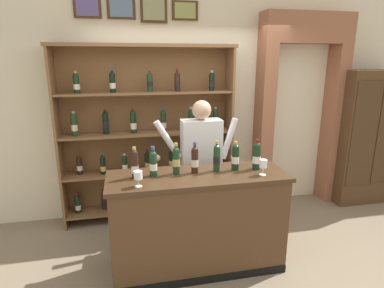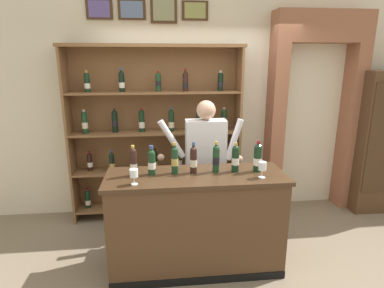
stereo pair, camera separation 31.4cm
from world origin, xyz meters
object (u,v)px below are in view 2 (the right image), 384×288
at_px(tasting_bottle_rosso, 235,158).
at_px(wine_glass_center, 134,174).
at_px(tasting_bottle_bianco, 216,158).
at_px(tasting_bottle_prosecco, 152,162).
at_px(tasting_bottle_grappa, 175,159).
at_px(tasting_counter, 196,222).
at_px(shopkeeper, 205,154).
at_px(wine_glass_left, 262,167).
at_px(tasting_bottle_brunello, 194,159).
at_px(tasting_bottle_vin_santo, 133,162).
at_px(wine_shelf, 156,131).
at_px(tasting_bottle_chianti, 258,157).

bearing_deg(tasting_bottle_rosso, wine_glass_center, -166.34).
bearing_deg(wine_glass_center, tasting_bottle_bianco, 17.61).
distance_m(tasting_bottle_prosecco, tasting_bottle_bianco, 0.62).
relative_size(tasting_bottle_grappa, wine_glass_center, 2.15).
bearing_deg(tasting_bottle_bianco, wine_glass_center, -162.39).
xyz_separation_m(tasting_counter, wine_glass_center, (-0.57, -0.19, 0.61)).
bearing_deg(tasting_counter, shopkeeper, 73.64).
bearing_deg(shopkeeper, wine_glass_left, -61.51).
bearing_deg(tasting_bottle_rosso, tasting_bottle_brunello, 179.32).
bearing_deg(tasting_bottle_vin_santo, wine_glass_center, -85.54).
bearing_deg(tasting_bottle_bianco, wine_shelf, 116.49).
xyz_separation_m(tasting_bottle_vin_santo, tasting_bottle_prosecco, (0.17, 0.01, -0.01)).
relative_size(tasting_bottle_prosecco, wine_glass_left, 1.86).
distance_m(wine_shelf, tasting_bottle_vin_santo, 1.21).
bearing_deg(shopkeeper, tasting_bottle_prosecco, -136.42).
height_order(shopkeeper, wine_glass_left, shopkeeper).
bearing_deg(tasting_bottle_grappa, wine_glass_left, -14.45).
distance_m(wine_shelf, tasting_counter, 1.46).
bearing_deg(tasting_bottle_rosso, shopkeeper, 109.71).
bearing_deg(shopkeeper, tasting_bottle_grappa, -124.16).
bearing_deg(shopkeeper, tasting_bottle_brunello, -109.43).
bearing_deg(wine_glass_center, tasting_bottle_prosecco, 57.64).
height_order(tasting_bottle_grappa, wine_glass_left, tasting_bottle_grappa).
bearing_deg(tasting_bottle_bianco, tasting_counter, -164.33).
relative_size(tasting_bottle_vin_santo, tasting_bottle_grappa, 0.97).
xyz_separation_m(wine_shelf, wine_glass_center, (-0.19, -1.42, -0.07)).
distance_m(tasting_bottle_bianco, tasting_bottle_chianti, 0.41).
height_order(tasting_bottle_brunello, wine_glass_left, tasting_bottle_brunello).
xyz_separation_m(tasting_bottle_grappa, wine_glass_center, (-0.37, -0.25, -0.04)).
xyz_separation_m(tasting_bottle_prosecco, tasting_bottle_bianco, (0.62, 0.01, 0.01)).
relative_size(tasting_bottle_vin_santo, tasting_bottle_brunello, 0.96).
bearing_deg(tasting_counter, wine_shelf, 107.24).
height_order(tasting_counter, tasting_bottle_vin_santo, tasting_bottle_vin_santo).
height_order(wine_shelf, wine_glass_center, wine_shelf).
bearing_deg(wine_shelf, tasting_bottle_grappa, -81.12).
height_order(wine_shelf, tasting_counter, wine_shelf).
bearing_deg(wine_shelf, shopkeeper, -46.88).
height_order(shopkeeper, tasting_bottle_chianti, shopkeeper).
distance_m(tasting_counter, tasting_bottle_grappa, 0.68).
height_order(tasting_bottle_rosso, tasting_bottle_chianti, tasting_bottle_chianti).
distance_m(wine_shelf, shopkeeper, 0.84).
bearing_deg(tasting_bottle_grappa, tasting_counter, -17.14).
height_order(tasting_bottle_bianco, tasting_bottle_rosso, tasting_bottle_bianco).
xyz_separation_m(tasting_bottle_prosecco, tasting_bottle_brunello, (0.40, -0.00, 0.01)).
relative_size(tasting_bottle_grappa, wine_glass_left, 2.00).
distance_m(wine_shelf, tasting_bottle_rosso, 1.42).
bearing_deg(wine_glass_center, tasting_bottle_brunello, 23.39).
height_order(tasting_bottle_vin_santo, wine_glass_center, tasting_bottle_vin_santo).
height_order(wine_shelf, shopkeeper, wine_shelf).
height_order(shopkeeper, wine_glass_center, shopkeeper).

